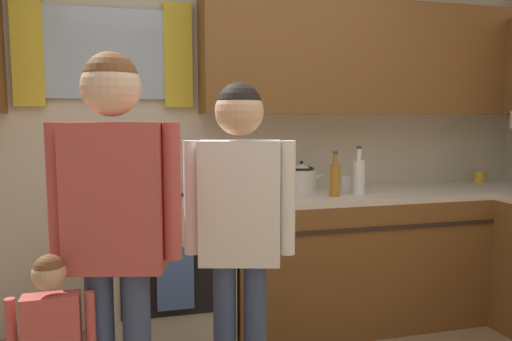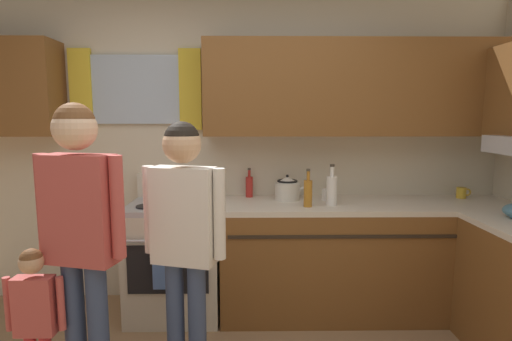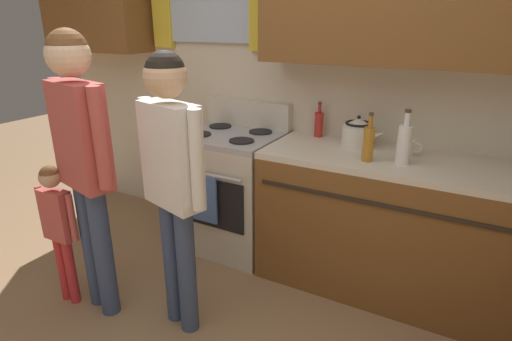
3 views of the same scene
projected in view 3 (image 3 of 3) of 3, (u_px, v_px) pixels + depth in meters
name	position (u px, v px, depth m)	size (l,w,h in m)	color
back_wall_unit	(311.00, 47.00, 2.78)	(4.60, 0.42, 2.60)	beige
stove_oven	(232.00, 189.00, 3.13)	(0.70, 0.67, 1.10)	beige
bottle_milk_white	(404.00, 143.00, 2.32)	(0.08, 0.08, 0.31)	white
bottle_sauce_red	(319.00, 124.00, 2.88)	(0.06, 0.06, 0.25)	red
bottle_oil_amber	(368.00, 143.00, 2.37)	(0.06, 0.06, 0.29)	#B27223
mug_ceramic_white	(408.00, 148.00, 2.49)	(0.13, 0.08, 0.09)	white
stovetop_kettle	(358.00, 133.00, 2.64)	(0.27, 0.20, 0.21)	silver
adult_holding_child	(82.00, 147.00, 2.21)	(0.50, 0.24, 1.64)	#38476B
adult_in_plaid	(172.00, 166.00, 2.10)	(0.47, 0.24, 1.55)	#38476B
small_child	(58.00, 220.00, 2.43)	(0.31, 0.12, 0.90)	red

